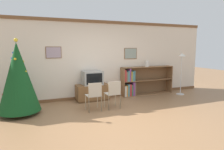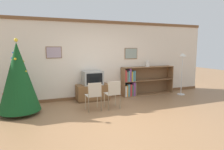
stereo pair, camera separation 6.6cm
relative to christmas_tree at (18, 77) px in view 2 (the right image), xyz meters
name	(u,v)px [view 2 (the right image)]	position (x,y,z in m)	size (l,w,h in m)	color
ground_plane	(121,119)	(2.35, -1.35, -1.00)	(24.00, 24.00, 0.00)	#936B47
wall_back	(94,60)	(2.35, 1.00, 0.35)	(9.18, 0.11, 2.70)	silver
christmas_tree	(18,77)	(0.00, 0.00, 0.00)	(1.06, 1.06, 2.02)	maroon
tv_console	(93,92)	(2.20, 0.67, -0.73)	(1.08, 0.52, 0.54)	brown
television	(92,78)	(2.20, 0.67, -0.23)	(0.65, 0.50, 0.46)	#9E9E99
folding_chair_left	(94,95)	(1.91, -0.47, -0.53)	(0.40, 0.40, 0.82)	#BCB29E
folding_chair_right	(113,93)	(2.49, -0.47, -0.53)	(0.40, 0.40, 0.82)	#BCB29E
bookshelf	(138,82)	(4.00, 0.77, -0.51)	(2.09, 0.36, 1.06)	olive
vase	(147,64)	(4.36, 0.72, 0.17)	(0.14, 0.14, 0.22)	silver
standing_lamp	(182,63)	(5.55, 0.22, 0.20)	(0.28, 0.28, 1.57)	silver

